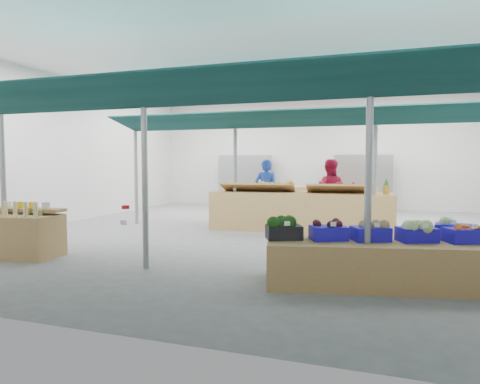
{
  "coord_description": "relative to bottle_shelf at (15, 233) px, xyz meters",
  "views": [
    {
      "loc": [
        2.69,
        -10.11,
        1.76
      ],
      "look_at": [
        -0.16,
        -1.6,
        1.13
      ],
      "focal_mm": 32.0,
      "sensor_mm": 36.0,
      "label": 1
    }
  ],
  "objects": [
    {
      "name": "pole_ribbon",
      "position": [
        2.96,
        -0.82,
        0.65
      ],
      "size": [
        0.12,
        0.12,
        0.28
      ],
      "color": "red",
      "rests_on": "pole_grid"
    },
    {
      "name": "hall",
      "position": [
        3.84,
        5.37,
        2.22
      ],
      "size": [
        13.0,
        13.0,
        13.0
      ],
      "color": "silver",
      "rests_on": "ground"
    },
    {
      "name": "bottle_shelf",
      "position": [
        0.0,
        0.0,
        0.0
      ],
      "size": [
        1.81,
        1.18,
        1.06
      ],
      "rotation": [
        0.0,
        0.0,
        0.07
      ],
      "color": "#986B42",
      "rests_on": "floor"
    },
    {
      "name": "awnings",
      "position": [
        4.59,
        2.19,
        2.35
      ],
      "size": [
        9.5,
        7.08,
        0.3
      ],
      "color": "#0B302E",
      "rests_on": "pole_grid"
    },
    {
      "name": "sparrow",
      "position": [
        5.06,
        -0.26,
        0.46
      ],
      "size": [
        0.12,
        0.09,
        0.11
      ],
      "rotation": [
        0.0,
        0.0,
        0.43
      ],
      "color": "brown",
      "rests_on": "crate_broccoli"
    },
    {
      "name": "crate_stack",
      "position": [
        7.38,
        0.41,
        -0.13
      ],
      "size": [
        0.59,
        0.5,
        0.6
      ],
      "primitive_type": "cube",
      "rotation": [
        0.0,
        0.0,
        0.35
      ],
      "color": "#1911B8",
      "rests_on": "floor"
    },
    {
      "name": "back_shelving_right",
      "position": [
        5.84,
        9.94,
        0.57
      ],
      "size": [
        2.0,
        0.5,
        2.0
      ],
      "primitive_type": "cube",
      "color": "#B23F33",
      "rests_on": "floor"
    },
    {
      "name": "crate_extra",
      "position": [
        7.54,
        0.81,
        0.36
      ],
      "size": [
        0.54,
        0.43,
        0.32
      ],
      "rotation": [
        0.0,
        0.0,
        -0.13
      ],
      "color": "#1911B8",
      "rests_on": "veg_counter"
    },
    {
      "name": "fruit_counter",
      "position": [
        4.53,
        4.67,
        0.06
      ],
      "size": [
        4.64,
        1.32,
        0.98
      ],
      "primitive_type": "cube",
      "rotation": [
        0.0,
        0.0,
        0.05
      ],
      "color": "#986B42",
      "rests_on": "floor"
    },
    {
      "name": "crate_beets",
      "position": [
        5.8,
        0.01,
        0.34
      ],
      "size": [
        0.6,
        0.53,
        0.29
      ],
      "rotation": [
        0.0,
        0.0,
        0.43
      ],
      "color": "#1911B8",
      "rests_on": "veg_counter"
    },
    {
      "name": "far_counter",
      "position": [
        3.78,
        8.43,
        0.03
      ],
      "size": [
        5.25,
        2.03,
        0.93
      ],
      "primitive_type": "cube",
      "rotation": [
        0.0,
        0.0,
        0.2
      ],
      "color": "#986B42",
      "rests_on": "floor"
    },
    {
      "name": "floor",
      "position": [
        3.84,
        3.94,
        -0.43
      ],
      "size": [
        13.0,
        13.0,
        0.0
      ],
      "primitive_type": "plane",
      "color": "slate",
      "rests_on": "ground"
    },
    {
      "name": "vendor_right",
      "position": [
        5.13,
        5.77,
        0.49
      ],
      "size": [
        0.93,
        0.74,
        1.84
      ],
      "primitive_type": "imported",
      "rotation": [
        0.0,
        0.0,
        3.19
      ],
      "color": "#B0153A",
      "rests_on": "floor"
    },
    {
      "name": "vendor_left",
      "position": [
        3.33,
        5.77,
        0.49
      ],
      "size": [
        0.69,
        0.47,
        1.84
      ],
      "primitive_type": "imported",
      "rotation": [
        0.0,
        0.0,
        3.19
      ],
      "color": "#1D40BD",
      "rests_on": "floor"
    },
    {
      "name": "apple_heap_yellow",
      "position": [
        3.44,
        4.51,
        0.72
      ],
      "size": [
        1.96,
        0.89,
        0.27
      ],
      "rotation": [
        0.0,
        0.0,
        0.1
      ],
      "color": "#997247",
      "rests_on": "fruit_counter"
    },
    {
      "name": "crate_cabbage",
      "position": [
        7.0,
        0.28,
        0.37
      ],
      "size": [
        0.6,
        0.53,
        0.35
      ],
      "rotation": [
        0.0,
        0.0,
        0.43
      ],
      "color": "#1911B8",
      "rests_on": "veg_counter"
    },
    {
      "name": "pole_grid",
      "position": [
        4.59,
        2.19,
        1.38
      ],
      "size": [
        10.0,
        4.6,
        3.0
      ],
      "color": "gray",
      "rests_on": "floor"
    },
    {
      "name": "crate_broccoli",
      "position": [
        5.18,
        -0.12,
        0.37
      ],
      "size": [
        0.6,
        0.53,
        0.35
      ],
      "rotation": [
        0.0,
        0.0,
        0.43
      ],
      "color": "black",
      "rests_on": "veg_counter"
    },
    {
      "name": "crate_carrots",
      "position": [
        7.62,
        0.41,
        0.32
      ],
      "size": [
        0.6,
        0.53,
        0.29
      ],
      "rotation": [
        0.0,
        0.0,
        0.43
      ],
      "color": "#1911B8",
      "rests_on": "veg_counter"
    },
    {
      "name": "back_shelving_left",
      "position": [
        1.34,
        9.94,
        0.57
      ],
      "size": [
        2.0,
        0.5,
        2.0
      ],
      "primitive_type": "cube",
      "color": "#B23F33",
      "rests_on": "floor"
    },
    {
      "name": "crate_celeriac",
      "position": [
        6.38,
        0.14,
        0.35
      ],
      "size": [
        0.6,
        0.53,
        0.31
      ],
      "rotation": [
        0.0,
        0.0,
        0.43
      ],
      "color": "#1911B8",
      "rests_on": "veg_counter"
    },
    {
      "name": "pineapple",
      "position": [
        6.61,
        4.67,
        0.74
      ],
      "size": [
        0.14,
        0.14,
        0.39
      ],
      "rotation": [
        0.0,
        0.0,
        0.1
      ],
      "color": "#8C6019",
      "rests_on": "fruit_counter"
    },
    {
      "name": "apple_heap_red",
      "position": [
        5.46,
        4.61,
        0.72
      ],
      "size": [
        1.56,
        0.85,
        0.27
      ],
      "rotation": [
        0.0,
        0.0,
        0.1
      ],
      "color": "#997247",
      "rests_on": "fruit_counter"
    },
    {
      "name": "veg_counter",
      "position": [
        6.56,
        0.18,
        -0.11
      ],
      "size": [
        3.44,
        1.76,
        0.64
      ],
      "primitive_type": "cube",
      "rotation": [
        0.0,
        0.0,
        0.21
      ],
      "color": "#986B42",
      "rests_on": "floor"
    }
  ]
}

